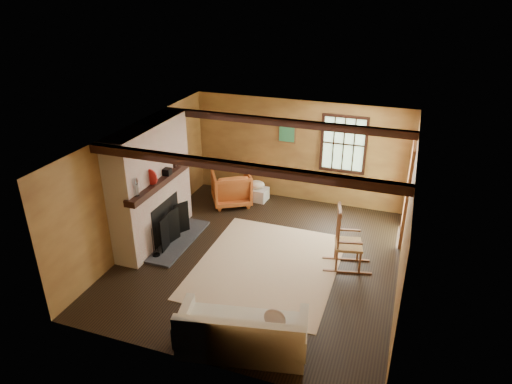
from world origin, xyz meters
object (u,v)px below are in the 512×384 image
at_px(fireplace, 153,189).
at_px(sofa, 242,335).
at_px(laundry_basket, 257,194).
at_px(armchair, 231,188).
at_px(rocking_chair, 346,242).

relative_size(fireplace, sofa, 1.23).
height_order(sofa, laundry_basket, sofa).
height_order(sofa, armchair, armchair).
bearing_deg(sofa, rocking_chair, 56.94).
bearing_deg(laundry_basket, sofa, -73.19).
bearing_deg(sofa, fireplace, 128.46).
bearing_deg(laundry_basket, armchair, -143.28).
xyz_separation_m(sofa, armchair, (-1.91, 4.30, 0.14)).
xyz_separation_m(fireplace, armchair, (0.82, 1.99, -0.70)).
bearing_deg(armchair, rocking_chair, 119.01).
distance_m(rocking_chair, sofa, 2.78).
height_order(fireplace, sofa, fireplace).
xyz_separation_m(rocking_chair, armchair, (-2.94, 1.73, -0.11)).
xyz_separation_m(fireplace, laundry_basket, (1.33, 2.36, -0.95)).
distance_m(laundry_basket, armchair, 0.67).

